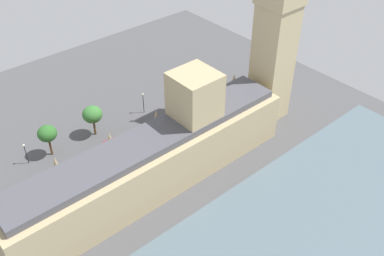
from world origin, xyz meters
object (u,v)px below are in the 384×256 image
plane_tree_kerbside (92,115)px  street_lamp_trailing (143,99)px  pedestrian_leading (40,210)px  street_lamp_slot_10 (25,150)px  car_blue_by_river_gate (161,131)px  car_dark_green_opposite_hall (190,108)px  pedestrian_corner (172,138)px  double_decker_bus_near_tower (125,143)px  plane_tree_far_end (47,134)px  parliament_building (159,155)px  clock_tower (280,6)px  car_white_midblock (76,173)px  car_black_under_trees (34,190)px

plane_tree_kerbside → street_lamp_trailing: bearing=-91.0°
pedestrian_leading → plane_tree_kerbside: 28.36m
street_lamp_trailing → street_lamp_slot_10: 33.57m
car_blue_by_river_gate → pedestrian_leading: bearing=98.0°
car_dark_green_opposite_hall → car_blue_by_river_gate: (-3.15, 12.51, 0.00)m
car_dark_green_opposite_hall → pedestrian_corner: 14.22m
double_decker_bus_near_tower → pedestrian_leading: 25.53m
pedestrian_leading → plane_tree_kerbside: (15.83, -22.86, 5.58)m
car_dark_green_opposite_hall → street_lamp_slot_10: bearing=78.9°
car_dark_green_opposite_hall → plane_tree_kerbside: bearing=72.9°
car_dark_green_opposite_hall → plane_tree_far_end: 39.22m
car_dark_green_opposite_hall → double_decker_bus_near_tower: 23.86m
parliament_building → street_lamp_slot_10: size_ratio=11.94×
clock_tower → double_decker_bus_near_tower: bearing=73.2°
clock_tower → street_lamp_trailing: clock_tower is taller
clock_tower → pedestrian_corner: 41.61m
clock_tower → plane_tree_far_end: bearing=66.9°
car_dark_green_opposite_hall → pedestrian_leading: car_dark_green_opposite_hall is taller
double_decker_bus_near_tower → plane_tree_kerbside: (11.02, 2.14, 3.65)m
clock_tower → car_white_midblock: bearing=77.1°
parliament_building → plane_tree_kerbside: parliament_building is taller
car_blue_by_river_gate → double_decker_bus_near_tower: bearing=90.5°
car_dark_green_opposite_hall → double_decker_bus_near_tower: double_decker_bus_near_tower is taller
car_dark_green_opposite_hall → clock_tower: bearing=-134.2°
clock_tower → double_decker_bus_near_tower: 49.67m
pedestrian_leading → double_decker_bus_near_tower: bearing=28.4°
car_blue_by_river_gate → plane_tree_far_end: size_ratio=0.56×
plane_tree_kerbside → parliament_building: bearing=-174.4°
street_lamp_trailing → street_lamp_slot_10: (0.94, 33.55, -0.29)m
car_dark_green_opposite_hall → car_white_midblock: same height
car_blue_by_river_gate → plane_tree_kerbside: 18.02m
clock_tower → double_decker_bus_near_tower: size_ratio=5.65×
plane_tree_far_end → plane_tree_kerbside: 12.31m
pedestrian_corner → plane_tree_far_end: 30.61m
parliament_building → clock_tower: (1.91, -38.68, 23.63)m
plane_tree_far_end → car_black_under_trees: bearing=137.1°
car_black_under_trees → plane_tree_far_end: plane_tree_far_end is taller
clock_tower → pedestrian_leading: (6.94, 63.98, -30.39)m
plane_tree_far_end → street_lamp_trailing: bearing=-90.5°
car_dark_green_opposite_hall → car_black_under_trees: same height
clock_tower → car_dark_green_opposite_hall: (14.91, 15.39, -30.20)m
car_blue_by_river_gate → car_black_under_trees: bearing=88.1°
clock_tower → pedestrian_leading: bearing=83.8°
car_dark_green_opposite_hall → street_lamp_trailing: 13.25m
clock_tower → car_white_midblock: (12.05, 52.73, -30.20)m
pedestrian_leading → plane_tree_far_end: bearing=73.8°
pedestrian_leading → street_lamp_trailing: size_ratio=0.25×
parliament_building → double_decker_bus_near_tower: bearing=1.2°
car_dark_green_opposite_hall → street_lamp_slot_10: (8.50, 43.85, 3.20)m
car_black_under_trees → pedestrian_corner: size_ratio=2.58×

